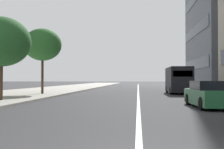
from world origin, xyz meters
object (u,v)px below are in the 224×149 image
at_px(delivery_van_ahead, 178,80).
at_px(street_tree_mid_sidewalk, 1,42).
at_px(street_tree_by_lamp_post, 43,45).
at_px(car_following_behind, 210,95).

relative_size(delivery_van_ahead, street_tree_mid_sidewalk, 1.12).
relative_size(street_tree_mid_sidewalk, street_tree_by_lamp_post, 0.89).
bearing_deg(street_tree_mid_sidewalk, car_following_behind, -100.78).
height_order(street_tree_mid_sidewalk, street_tree_by_lamp_post, street_tree_by_lamp_post).
bearing_deg(street_tree_by_lamp_post, car_following_behind, -130.78).
bearing_deg(street_tree_mid_sidewalk, street_tree_by_lamp_post, 0.44).
xyz_separation_m(car_following_behind, delivery_van_ahead, (14.73, -0.35, 0.77)).
xyz_separation_m(delivery_van_ahead, street_tree_by_lamp_post, (-4.09, 12.69, 3.17)).
relative_size(delivery_van_ahead, street_tree_by_lamp_post, 1.00).
height_order(car_following_behind, delivery_van_ahead, delivery_van_ahead).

